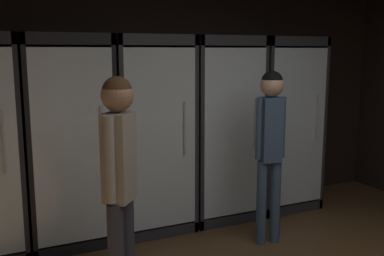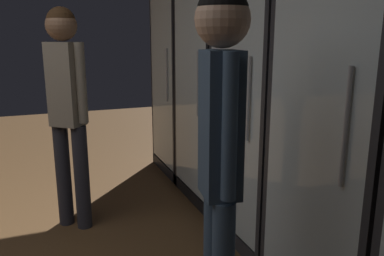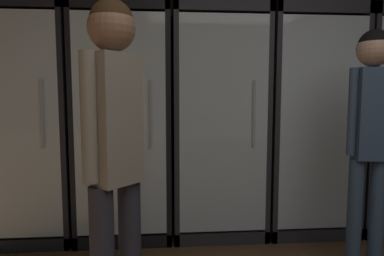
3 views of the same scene
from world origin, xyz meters
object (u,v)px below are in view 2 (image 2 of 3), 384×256
cooler_center (281,108)px  cooler_right (371,133)px  shopper_far (67,98)px  cooler_far_left (195,82)px  cooler_left (229,93)px  shopper_near (220,137)px

cooler_center → cooler_right: bearing=0.0°
cooler_right → shopper_far: size_ratio=1.19×
cooler_far_left → cooler_left: 0.79m
cooler_far_left → cooler_center: bearing=-0.0°
cooler_center → shopper_far: cooler_center is taller
cooler_left → cooler_center: bearing=0.0°
cooler_left → cooler_center: (0.79, 0.00, 0.00)m
cooler_right → shopper_near: cooler_right is taller
cooler_left → cooler_right: (1.58, 0.00, 0.01)m
cooler_far_left → cooler_center: 1.58m
cooler_left → cooler_center: 0.79m
cooler_center → shopper_near: 1.22m
shopper_far → shopper_near: bearing=17.4°
shopper_near → shopper_far: size_ratio=0.99×
shopper_far → cooler_left: bearing=94.5°
cooler_left → shopper_far: (0.11, -1.35, 0.05)m
cooler_center → cooler_right: same height
cooler_left → shopper_near: 1.87m
cooler_far_left → shopper_far: 1.62m
cooler_left → shopper_near: size_ratio=1.20×
cooler_far_left → cooler_right: same height
cooler_far_left → cooler_center: (1.58, -0.00, -0.01)m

